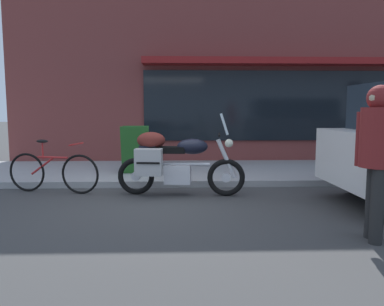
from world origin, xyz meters
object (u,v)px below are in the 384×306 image
Objects in this scene: parked_bicycle at (53,171)px; sandwich_board_sign at (135,150)px; pedestrian_walking at (378,145)px; touring_motorcycle at (173,160)px.

parked_bicycle is 1.83m from sandwich_board_sign.
pedestrian_walking is 4.96m from sandwich_board_sign.
touring_motorcycle is 1.27× the size of pedestrian_walking.
sandwich_board_sign is at bearing 44.84° from parked_bicycle.
parked_bicycle is at bearing -135.16° from sandwich_board_sign.
pedestrian_walking is at bearing -51.59° from sandwich_board_sign.
sandwich_board_sign is (-0.81, 1.57, 0.02)m from touring_motorcycle.
pedestrian_walking is at bearing -30.72° from parked_bicycle.
sandwich_board_sign is (-3.07, 3.87, -0.45)m from pedestrian_walking.
parked_bicycle is 1.70× the size of sandwich_board_sign.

